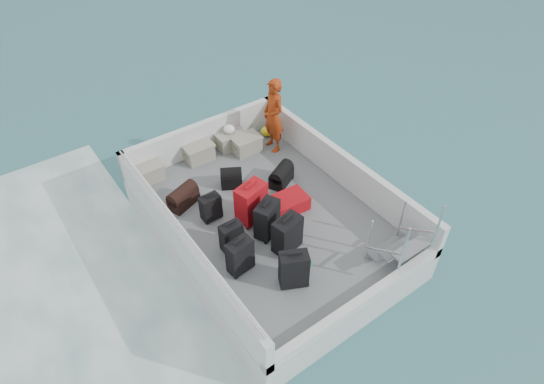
% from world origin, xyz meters
% --- Properties ---
extents(ground, '(160.00, 160.00, 0.00)m').
position_xyz_m(ground, '(0.00, 0.00, 0.00)').
color(ground, '#174151').
rests_on(ground, ground).
extents(wake_foam, '(10.00, 10.00, 0.00)m').
position_xyz_m(wake_foam, '(-4.80, 0.00, 0.00)').
color(wake_foam, white).
rests_on(wake_foam, ground).
extents(ferry_hull, '(3.60, 5.00, 0.60)m').
position_xyz_m(ferry_hull, '(0.00, 0.00, 0.30)').
color(ferry_hull, silver).
rests_on(ferry_hull, ground).
extents(deck, '(3.30, 4.70, 0.02)m').
position_xyz_m(deck, '(0.00, 0.00, 0.61)').
color(deck, slate).
rests_on(deck, ferry_hull).
extents(deck_fittings, '(3.60, 5.00, 0.90)m').
position_xyz_m(deck_fittings, '(0.35, -0.32, 0.99)').
color(deck_fittings, silver).
rests_on(deck_fittings, deck).
extents(suitcase_0, '(0.44, 0.28, 0.65)m').
position_xyz_m(suitcase_0, '(-1.09, -0.77, 0.94)').
color(suitcase_0, black).
rests_on(suitcase_0, deck).
extents(suitcase_1, '(0.38, 0.22, 0.56)m').
position_xyz_m(suitcase_1, '(-0.97, -0.31, 0.90)').
color(suitcase_1, black).
rests_on(suitcase_1, deck).
extents(suitcase_2, '(0.36, 0.22, 0.53)m').
position_xyz_m(suitcase_2, '(-0.89, 0.53, 0.88)').
color(suitcase_2, black).
rests_on(suitcase_2, deck).
extents(suitcase_3, '(0.52, 0.43, 0.68)m').
position_xyz_m(suitcase_3, '(-0.57, -1.50, 0.96)').
color(suitcase_3, black).
rests_on(suitcase_3, deck).
extents(suitcase_4, '(0.55, 0.46, 0.69)m').
position_xyz_m(suitcase_4, '(-0.28, -0.37, 0.97)').
color(suitcase_4, black).
rests_on(suitcase_4, deck).
extents(suitcase_5, '(0.62, 0.45, 0.76)m').
position_xyz_m(suitcase_5, '(-0.29, 0.10, 1.00)').
color(suitcase_5, '#A80C14').
rests_on(suitcase_5, deck).
extents(suitcase_6, '(0.54, 0.39, 0.68)m').
position_xyz_m(suitcase_6, '(-0.21, -0.85, 0.96)').
color(suitcase_6, black).
rests_on(suitcase_6, deck).
extents(suitcase_8, '(0.75, 0.52, 0.28)m').
position_xyz_m(suitcase_8, '(0.39, -0.09, 0.76)').
color(suitcase_8, '#A80C14').
rests_on(suitcase_8, deck).
extents(duffel_0, '(0.65, 0.48, 0.32)m').
position_xyz_m(duffel_0, '(-1.13, 1.15, 0.78)').
color(duffel_0, black).
rests_on(duffel_0, deck).
extents(duffel_1, '(0.51, 0.47, 0.32)m').
position_xyz_m(duffel_1, '(-0.10, 1.09, 0.78)').
color(duffel_1, black).
rests_on(duffel_1, deck).
extents(duffel_2, '(0.62, 0.52, 0.32)m').
position_xyz_m(duffel_2, '(0.74, 0.58, 0.78)').
color(duffel_2, black).
rests_on(duffel_2, deck).
extents(crate_0, '(0.54, 0.37, 0.32)m').
position_xyz_m(crate_0, '(-1.34, 2.20, 0.78)').
color(crate_0, gray).
rests_on(crate_0, deck).
extents(crate_1, '(0.58, 0.40, 0.35)m').
position_xyz_m(crate_1, '(-0.22, 2.20, 0.79)').
color(crate_1, gray).
rests_on(crate_1, deck).
extents(crate_2, '(0.58, 0.40, 0.35)m').
position_xyz_m(crate_2, '(0.55, 2.20, 0.79)').
color(crate_2, gray).
rests_on(crate_2, deck).
extents(crate_3, '(0.58, 0.41, 0.34)m').
position_xyz_m(crate_3, '(0.75, 1.85, 0.79)').
color(crate_3, gray).
rests_on(crate_3, deck).
extents(yellow_bag, '(0.28, 0.26, 0.22)m').
position_xyz_m(yellow_bag, '(1.45, 2.09, 0.73)').
color(yellow_bag, yellow).
rests_on(yellow_bag, deck).
extents(white_bag, '(0.24, 0.24, 0.18)m').
position_xyz_m(white_bag, '(0.55, 2.20, 1.06)').
color(white_bag, white).
rests_on(white_bag, crate_2).
extents(passenger, '(0.43, 0.63, 1.62)m').
position_xyz_m(passenger, '(1.30, 1.63, 1.43)').
color(passenger, '#D84414').
rests_on(passenger, deck).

